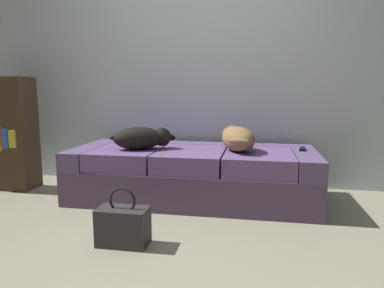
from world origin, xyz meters
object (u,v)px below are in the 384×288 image
at_px(tv_remote, 302,149).
at_px(handbag, 123,226).
at_px(couch, 193,174).
at_px(dog_dark, 143,138).
at_px(dog_tan, 237,138).
at_px(bookshelf, 6,134).

bearing_deg(tv_remote, handbag, -127.56).
distance_m(couch, dog_dark, 0.56).
distance_m(couch, dog_tan, 0.51).
relative_size(dog_dark, tv_remote, 3.74).
xyz_separation_m(dog_dark, tv_remote, (1.38, 0.21, -0.09)).
distance_m(couch, handbag, 1.07).
relative_size(tv_remote, bookshelf, 0.14).
relative_size(dog_tan, bookshelf, 0.54).
relative_size(couch, tv_remote, 14.23).
bearing_deg(handbag, tv_remote, 43.01).
xyz_separation_m(dog_tan, handbag, (-0.65, -1.02, -0.44)).
relative_size(dog_dark, dog_tan, 0.94).
bearing_deg(handbag, dog_dark, 100.39).
bearing_deg(handbag, couch, 75.66).
height_order(dog_tan, handbag, dog_tan).
bearing_deg(couch, handbag, -104.34).
relative_size(couch, dog_dark, 3.81).
bearing_deg(tv_remote, couch, -164.49).
height_order(couch, bookshelf, bookshelf).
xyz_separation_m(dog_dark, bookshelf, (-1.46, 0.13, -0.01)).
relative_size(dog_dark, bookshelf, 0.51).
xyz_separation_m(dog_tan, tv_remote, (0.56, 0.11, -0.10)).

